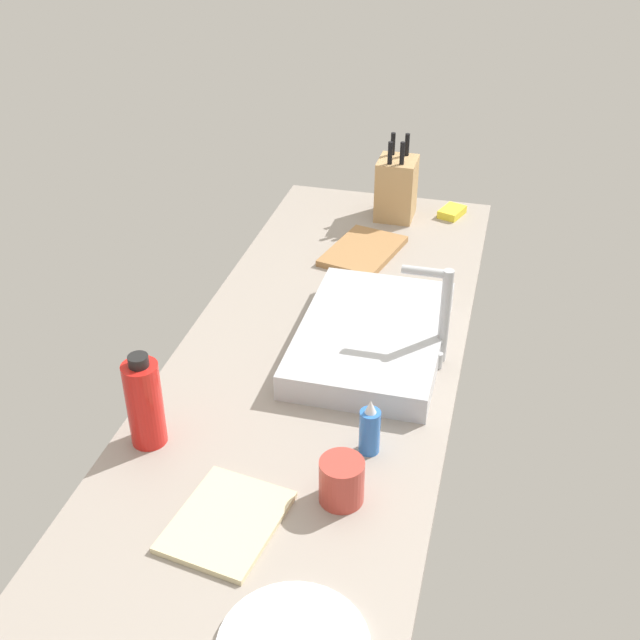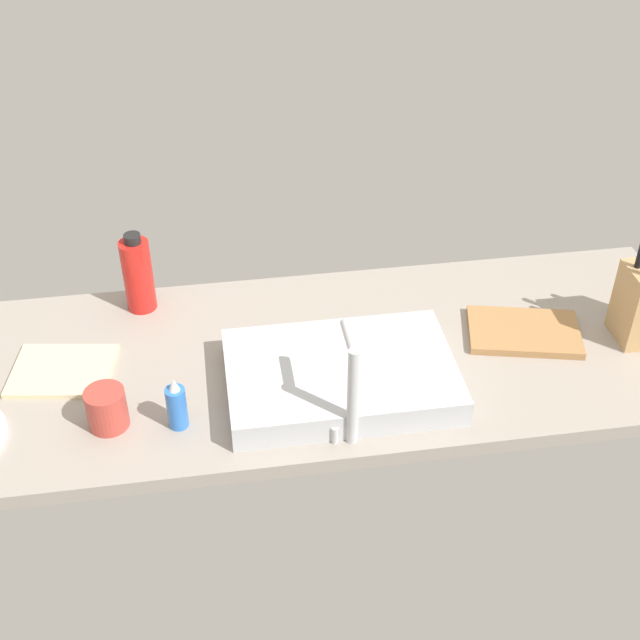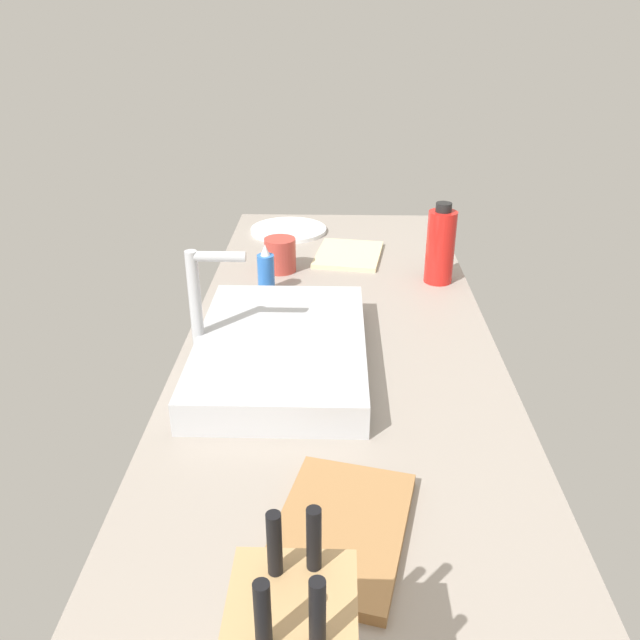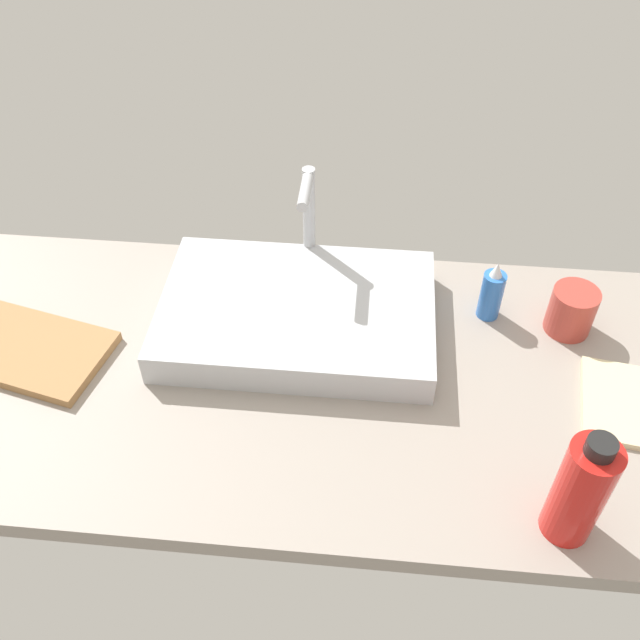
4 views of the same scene
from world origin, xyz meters
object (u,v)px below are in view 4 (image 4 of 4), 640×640
at_px(soap_bottle, 492,293).
at_px(sink_basin, 297,314).
at_px(cutting_board, 33,351).
at_px(water_bottle, 581,490).
at_px(coffee_mug, 572,311).
at_px(faucet, 309,218).

bearing_deg(soap_bottle, sink_basin, -169.45).
height_order(cutting_board, soap_bottle, soap_bottle).
height_order(cutting_board, water_bottle, water_bottle).
distance_m(water_bottle, coffee_mug, 0.42).
bearing_deg(sink_basin, water_bottle, -40.46).
relative_size(faucet, soap_bottle, 1.88).
xyz_separation_m(faucet, coffee_mug, (0.49, -0.11, -0.09)).
distance_m(sink_basin, cutting_board, 0.48).
height_order(sink_basin, water_bottle, water_bottle).
xyz_separation_m(cutting_board, soap_bottle, (0.82, 0.18, 0.04)).
relative_size(water_bottle, coffee_mug, 2.31).
distance_m(cutting_board, water_bottle, 0.94).
relative_size(faucet, cutting_board, 0.91).
xyz_separation_m(cutting_board, coffee_mug, (0.96, 0.16, 0.04)).
height_order(sink_basin, cutting_board, sink_basin).
relative_size(cutting_board, coffee_mug, 2.89).
bearing_deg(faucet, soap_bottle, -14.21).
xyz_separation_m(sink_basin, cutting_board, (-0.46, -0.12, -0.02)).
bearing_deg(faucet, cutting_board, -150.20).
height_order(water_bottle, coffee_mug, water_bottle).
bearing_deg(soap_bottle, coffee_mug, -9.19).
xyz_separation_m(sink_basin, soap_bottle, (0.35, 0.07, 0.02)).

